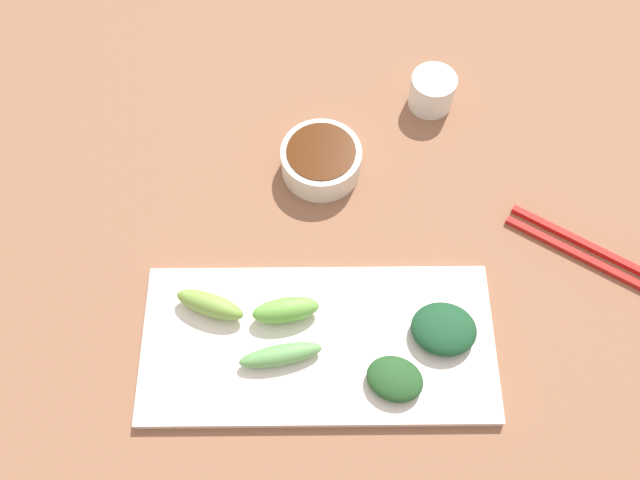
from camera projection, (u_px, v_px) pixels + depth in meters
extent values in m
cube|color=#885C42|center=(319.00, 278.00, 0.81)|extent=(2.10, 2.10, 0.02)
cylinder|color=silver|center=(322.00, 161.00, 0.86)|extent=(0.10, 0.10, 0.04)
cylinder|color=#462008|center=(322.00, 157.00, 0.85)|extent=(0.09, 0.09, 0.03)
cube|color=silver|center=(317.00, 344.00, 0.76)|extent=(0.18, 0.39, 0.01)
ellipsoid|color=#184727|center=(445.00, 329.00, 0.75)|extent=(0.07, 0.08, 0.03)
ellipsoid|color=#214C22|center=(396.00, 379.00, 0.72)|extent=(0.07, 0.07, 0.02)
ellipsoid|color=#6AB346|center=(287.00, 310.00, 0.76)|extent=(0.04, 0.08, 0.03)
ellipsoid|color=#78A744|center=(211.00, 305.00, 0.76)|extent=(0.05, 0.08, 0.03)
ellipsoid|color=#61A157|center=(282.00, 355.00, 0.74)|extent=(0.04, 0.09, 0.02)
cube|color=#B11C18|center=(602.00, 252.00, 0.81)|extent=(0.13, 0.20, 0.01)
cube|color=#B11C18|center=(596.00, 264.00, 0.81)|extent=(0.13, 0.20, 0.01)
cylinder|color=white|center=(433.00, 91.00, 0.90)|extent=(0.06, 0.06, 0.05)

